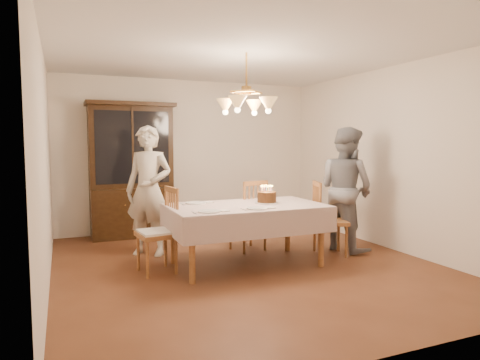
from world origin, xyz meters
name	(u,v)px	position (x,y,z in m)	size (l,w,h in m)	color
ground	(246,265)	(0.00, 0.00, 0.00)	(5.00, 5.00, 0.00)	#552C18
room_shell	(246,138)	(0.00, 0.00, 1.58)	(5.00, 5.00, 5.00)	white
dining_table	(246,211)	(0.00, 0.00, 0.68)	(1.90, 1.10, 0.76)	brown
china_hutch	(132,173)	(-1.04, 2.25, 1.04)	(1.38, 0.54, 2.16)	black
chair_far_side	(248,219)	(0.32, 0.67, 0.44)	(0.52, 0.50, 1.00)	brown
chair_left_end	(157,234)	(-1.08, 0.13, 0.45)	(0.47, 0.49, 1.00)	brown
chair_right_end	(329,222)	(1.24, 0.02, 0.44)	(0.54, 0.56, 1.00)	brown
elderly_woman	(149,191)	(-1.02, 0.97, 0.88)	(0.64, 0.42, 1.76)	beige
adult_in_grey	(346,189)	(1.62, 0.18, 0.87)	(0.85, 0.66, 1.74)	slate
birthday_cake	(267,198)	(0.30, 0.03, 0.83)	(0.30, 0.30, 0.23)	white
place_setting_near_left	(211,211)	(-0.58, -0.35, 0.77)	(0.41, 0.26, 0.02)	white
place_setting_near_right	(258,208)	(0.00, -0.35, 0.77)	(0.40, 0.25, 0.02)	white
place_setting_far_left	(197,203)	(-0.53, 0.35, 0.77)	(0.41, 0.26, 0.02)	white
chandelier	(246,105)	(0.00, 0.00, 1.98)	(0.62, 0.62, 0.73)	#BF8C3F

